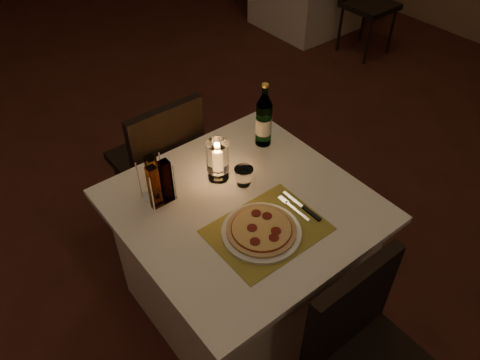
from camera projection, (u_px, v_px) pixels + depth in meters
floor at (177, 290)px, 2.56m from camera, size 8.00×10.00×0.02m
main_table at (243, 257)px, 2.24m from camera, size 1.00×1.00×0.74m
chair_near at (365, 349)px, 1.71m from camera, size 0.42×0.42×0.90m
chair_far at (161, 155)px, 2.54m from camera, size 0.42×0.42×0.90m
placemat at (267, 230)px, 1.88m from camera, size 0.45×0.34×0.00m
plate at (261, 232)px, 1.86m from camera, size 0.32×0.32×0.01m
pizza at (262, 229)px, 1.85m from camera, size 0.28×0.28×0.02m
fork at (291, 206)px, 1.97m from camera, size 0.02×0.18×0.00m
knife at (308, 210)px, 1.95m from camera, size 0.02×0.22×0.01m
tumbler at (244, 176)px, 2.06m from camera, size 0.08×0.08×0.08m
water_bottle at (264, 121)px, 2.22m from camera, size 0.08×0.08×0.33m
hurricane_candle at (218, 158)px, 2.04m from camera, size 0.10×0.10×0.19m
cruet_caddy at (158, 182)px, 1.95m from camera, size 0.12×0.12×0.21m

